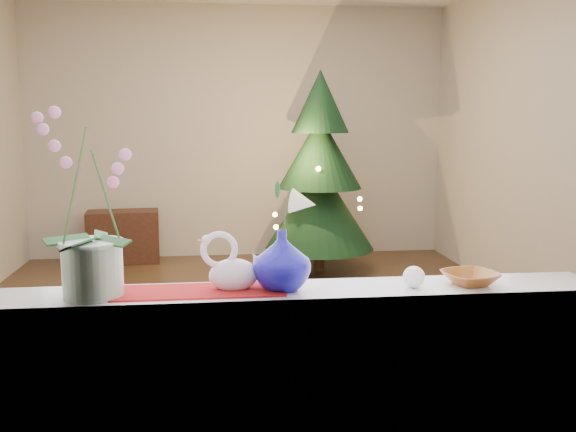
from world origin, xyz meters
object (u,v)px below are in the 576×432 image
Objects in this scene: orchid_pot at (90,204)px; amber_dish at (470,279)px; blue_vase at (282,255)px; side_table at (123,237)px; paperweight at (414,277)px; swan at (233,262)px; xmas_tree at (320,172)px.

amber_dish is (1.31, 0.01, -0.29)m from orchid_pot.
blue_vase is 4.83m from side_table.
paperweight is 0.11× the size of side_table.
swan is 0.17m from blue_vase.
orchid_pot is 0.86× the size of side_table.
swan is 0.95× the size of blue_vase.
amber_dish is 0.08× the size of xmas_tree.
swan is 0.32× the size of side_table.
xmas_tree reaches higher than blue_vase.
swan reaches higher than paperweight.
blue_vase is (0.17, -0.01, 0.02)m from swan.
blue_vase reaches higher than amber_dish.
swan is at bearing 176.05° from blue_vase.
blue_vase is 0.47m from paperweight.
swan is at bearing 178.51° from amber_dish.
xmas_tree is at bearing 85.26° from paperweight.
side_table is at bearing 96.78° from orchid_pot.
orchid_pot is 4.77m from side_table.
xmas_tree reaches higher than swan.
blue_vase is 0.12× the size of xmas_tree.
blue_vase is 1.51× the size of amber_dish.
swan is at bearing 176.39° from paperweight.
xmas_tree is 2.69× the size of side_table.
swan is 0.12× the size of xmas_tree.
paperweight is 0.48× the size of amber_dish.
swan is 1.44× the size of amber_dish.
blue_vase is (0.63, 0.02, -0.19)m from orchid_pot.
blue_vase is at bearing -80.44° from side_table.
amber_dish reaches higher than side_table.
orchid_pot reaches higher than swan.
swan is at bearing -103.55° from xmas_tree.
blue_vase is 4.10m from xmas_tree.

